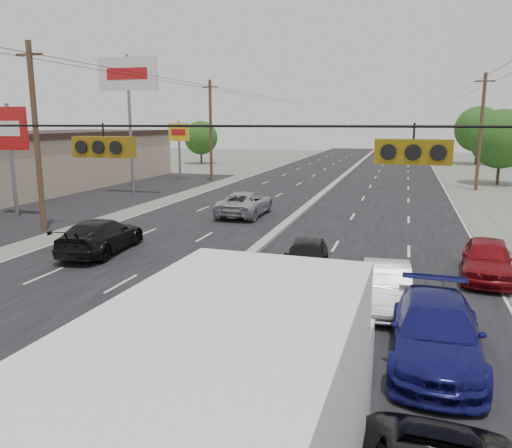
# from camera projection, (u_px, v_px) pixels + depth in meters

# --- Properties ---
(ground) EXTENTS (200.00, 200.00, 0.00)m
(ground) POSITION_uv_depth(u_px,v_px,m) (55.00, 422.00, 9.94)
(ground) COLOR #606356
(ground) RESTS_ON ground
(road_surface) EXTENTS (20.00, 160.00, 0.02)m
(road_surface) POSITION_uv_depth(u_px,v_px,m) (316.00, 201.00, 38.11)
(road_surface) COLOR black
(road_surface) RESTS_ON ground
(center_median) EXTENTS (0.50, 160.00, 0.20)m
(center_median) POSITION_uv_depth(u_px,v_px,m) (316.00, 199.00, 38.09)
(center_median) COLOR gray
(center_median) RESTS_ON ground
(parking_lot) EXTENTS (10.00, 42.00, 0.02)m
(parking_lot) POSITION_uv_depth(u_px,v_px,m) (85.00, 200.00, 38.18)
(parking_lot) COLOR black
(parking_lot) RESTS_ON ground
(utility_pole_left_b) EXTENTS (1.60, 0.30, 10.00)m
(utility_pole_left_b) POSITION_uv_depth(u_px,v_px,m) (36.00, 137.00, 26.51)
(utility_pole_left_b) COLOR #422D1E
(utility_pole_left_b) RESTS_ON ground
(utility_pole_left_c) EXTENTS (1.60, 0.30, 10.00)m
(utility_pole_left_c) POSITION_uv_depth(u_px,v_px,m) (211.00, 130.00, 49.99)
(utility_pole_left_c) COLOR #422D1E
(utility_pole_left_c) RESTS_ON ground
(utility_pole_right_c) EXTENTS (1.60, 0.30, 10.00)m
(utility_pole_right_c) POSITION_uv_depth(u_px,v_px,m) (481.00, 131.00, 42.98)
(utility_pole_right_c) COLOR #422D1E
(utility_pole_right_c) RESTS_ON ground
(traffic_signals) EXTENTS (25.00, 0.30, 0.54)m
(traffic_signals) POSITION_uv_depth(u_px,v_px,m) (99.00, 144.00, 8.45)
(traffic_signals) COLOR black
(traffic_signals) RESTS_ON ground
(pole_sign_mid) EXTENTS (2.60, 0.25, 7.00)m
(pole_sign_mid) POSITION_uv_depth(u_px,v_px,m) (9.00, 135.00, 30.59)
(pole_sign_mid) COLOR slate
(pole_sign_mid) RESTS_ON ground
(pole_sign_billboard) EXTENTS (5.00, 0.25, 11.00)m
(pole_sign_billboard) POSITION_uv_depth(u_px,v_px,m) (128.00, 83.00, 38.53)
(pole_sign_billboard) COLOR slate
(pole_sign_billboard) RESTS_ON ground
(pole_sign_far) EXTENTS (2.20, 0.25, 6.00)m
(pole_sign_far) POSITION_uv_depth(u_px,v_px,m) (179.00, 137.00, 51.11)
(pole_sign_far) COLOR slate
(pole_sign_far) RESTS_ON ground
(tree_left_far) EXTENTS (4.80, 4.80, 6.12)m
(tree_left_far) POSITION_uv_depth(u_px,v_px,m) (201.00, 138.00, 71.70)
(tree_left_far) COLOR #382619
(tree_left_far) RESTS_ON ground
(tree_right_mid) EXTENTS (5.60, 5.60, 7.14)m
(tree_right_mid) POSITION_uv_depth(u_px,v_px,m) (501.00, 139.00, 47.13)
(tree_right_mid) COLOR #382619
(tree_right_mid) RESTS_ON ground
(tree_right_far) EXTENTS (6.40, 6.40, 8.16)m
(tree_right_far) POSITION_uv_depth(u_px,v_px,m) (478.00, 129.00, 70.20)
(tree_right_far) COLOR #382619
(tree_right_far) RESTS_ON ground
(box_truck) EXTENTS (2.87, 7.70, 3.87)m
(box_truck) POSITION_uv_depth(u_px,v_px,m) (236.00, 447.00, 6.06)
(box_truck) COLOR black
(box_truck) RESTS_ON ground
(tan_sedan) EXTENTS (2.42, 5.71, 1.64)m
(tan_sedan) POSITION_uv_depth(u_px,v_px,m) (160.00, 431.00, 8.28)
(tan_sedan) COLOR #855F48
(tan_sedan) RESTS_ON ground
(red_sedan) EXTENTS (1.60, 3.87, 1.25)m
(red_sedan) POSITION_uv_depth(u_px,v_px,m) (267.00, 316.00, 13.73)
(red_sedan) COLOR red
(red_sedan) RESTS_ON ground
(queue_car_a) EXTENTS (2.09, 4.25, 1.39)m
(queue_car_a) POSITION_uv_depth(u_px,v_px,m) (307.00, 257.00, 19.47)
(queue_car_a) COLOR black
(queue_car_a) RESTS_ON ground
(queue_car_b) EXTENTS (1.79, 4.31, 1.39)m
(queue_car_b) POSITION_uv_depth(u_px,v_px,m) (387.00, 287.00, 15.98)
(queue_car_b) COLOR silver
(queue_car_b) RESTS_ON ground
(queue_car_d) EXTENTS (2.23, 5.31, 1.53)m
(queue_car_d) POSITION_uv_depth(u_px,v_px,m) (436.00, 333.00, 12.30)
(queue_car_d) COLOR #111359
(queue_car_d) RESTS_ON ground
(queue_car_e) EXTENTS (2.29, 4.65, 1.53)m
(queue_car_e) POSITION_uv_depth(u_px,v_px,m) (487.00, 259.00, 18.89)
(queue_car_e) COLOR maroon
(queue_car_e) RESTS_ON ground
(oncoming_near) EXTENTS (2.69, 5.56, 1.56)m
(oncoming_near) POSITION_uv_depth(u_px,v_px,m) (101.00, 236.00, 22.72)
(oncoming_near) COLOR black
(oncoming_near) RESTS_ON ground
(oncoming_far) EXTENTS (2.56, 5.54, 1.54)m
(oncoming_far) POSITION_uv_depth(u_px,v_px,m) (245.00, 204.00, 31.79)
(oncoming_far) COLOR #939699
(oncoming_far) RESTS_ON ground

